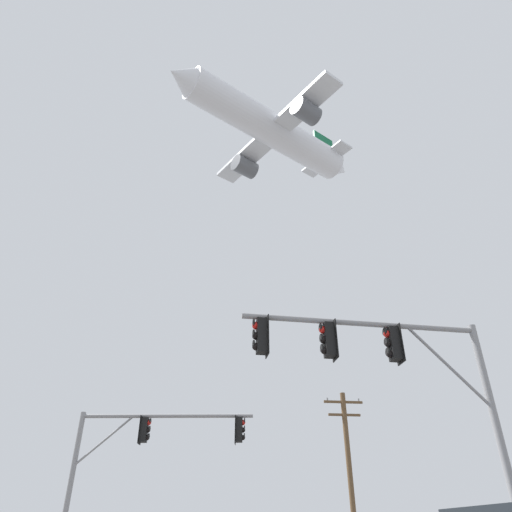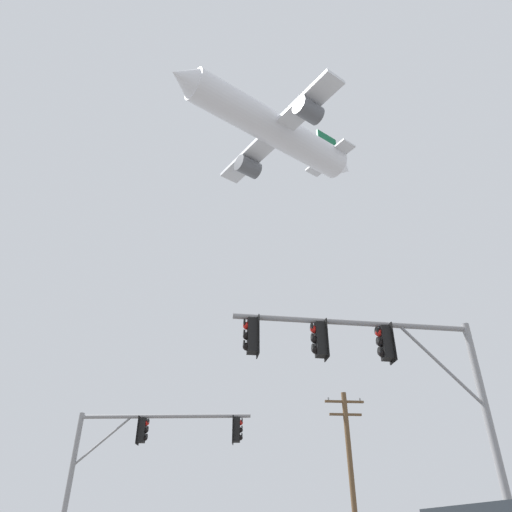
% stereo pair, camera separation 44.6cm
% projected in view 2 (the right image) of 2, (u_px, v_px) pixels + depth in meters
% --- Properties ---
extents(signal_pole_near, '(6.55, 0.68, 6.34)m').
position_uv_depth(signal_pole_near, '(384.00, 370.00, 12.09)').
color(signal_pole_near, gray).
rests_on(signal_pole_near, ground).
extents(signal_pole_far, '(6.77, 1.00, 5.56)m').
position_uv_depth(signal_pole_far, '(140.00, 448.00, 18.13)').
color(signal_pole_far, gray).
rests_on(signal_pole_far, ground).
extents(utility_pole, '(2.20, 0.28, 8.38)m').
position_uv_depth(utility_pole, '(351.00, 468.00, 24.79)').
color(utility_pole, brown).
rests_on(utility_pole, ground).
extents(airplane, '(25.80, 19.92, 7.71)m').
position_uv_depth(airplane, '(272.00, 129.00, 60.29)').
color(airplane, white).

